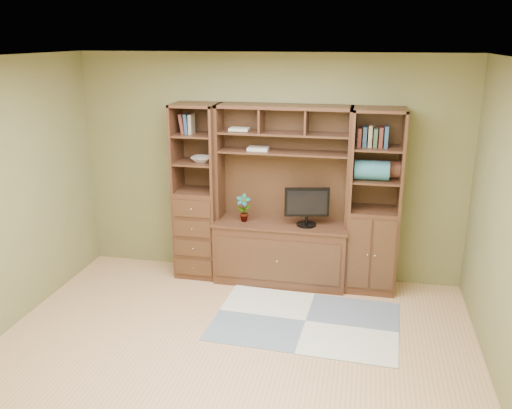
% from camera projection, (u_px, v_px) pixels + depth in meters
% --- Properties ---
extents(room, '(4.60, 4.10, 2.64)m').
position_uv_depth(room, '(224.00, 224.00, 4.42)').
color(room, tan).
rests_on(room, ground).
extents(center_hutch, '(1.54, 0.53, 2.05)m').
position_uv_depth(center_hutch, '(281.00, 198.00, 6.08)').
color(center_hutch, '#452718').
rests_on(center_hutch, ground).
extents(left_tower, '(0.50, 0.45, 2.05)m').
position_uv_depth(left_tower, '(197.00, 192.00, 6.31)').
color(left_tower, '#452718').
rests_on(left_tower, ground).
extents(right_tower, '(0.55, 0.45, 2.05)m').
position_uv_depth(right_tower, '(374.00, 202.00, 5.92)').
color(right_tower, '#452718').
rests_on(right_tower, ground).
extents(rug, '(1.89, 1.31, 0.01)m').
position_uv_depth(rug, '(305.00, 321.00, 5.48)').
color(rug, '#A9AEAF').
rests_on(rug, ground).
extents(monitor, '(0.53, 0.32, 0.61)m').
position_uv_depth(monitor, '(307.00, 200.00, 5.99)').
color(monitor, black).
rests_on(monitor, center_hutch).
extents(orchid, '(0.17, 0.11, 0.32)m').
position_uv_depth(orchid, '(243.00, 208.00, 6.17)').
color(orchid, '#A65E38').
rests_on(orchid, center_hutch).
extents(magazines, '(0.23, 0.17, 0.04)m').
position_uv_depth(magazines, '(258.00, 149.00, 6.06)').
color(magazines, '#BDB4A2').
rests_on(magazines, center_hutch).
extents(bowl, '(0.24, 0.24, 0.06)m').
position_uv_depth(bowl, '(202.00, 159.00, 6.18)').
color(bowl, beige).
rests_on(bowl, left_tower).
extents(blanket_teal, '(0.36, 0.21, 0.21)m').
position_uv_depth(blanket_teal, '(372.00, 170.00, 5.77)').
color(blanket_teal, '#2F6C7D').
rests_on(blanket_teal, right_tower).
extents(blanket_red, '(0.34, 0.19, 0.19)m').
position_uv_depth(blanket_red, '(387.00, 169.00, 5.87)').
color(blanket_red, brown).
rests_on(blanket_red, right_tower).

